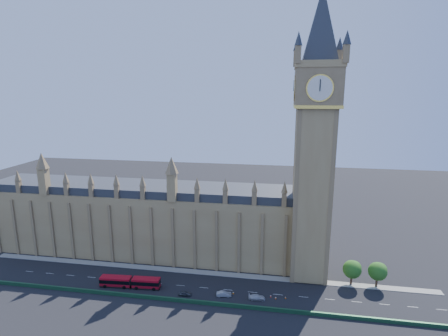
% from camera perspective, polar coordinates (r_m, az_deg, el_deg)
% --- Properties ---
extents(ground, '(400.00, 400.00, 0.00)m').
position_cam_1_polar(ground, '(122.21, -5.22, -18.72)').
color(ground, black).
rests_on(ground, ground).
extents(palace_westminster, '(120.00, 20.00, 28.00)m').
position_cam_1_polar(palace_westminster, '(142.50, -12.93, -8.12)').
color(palace_westminster, olive).
rests_on(palace_westminster, ground).
extents(elizabeth_tower, '(20.59, 20.59, 105.00)m').
position_cam_1_polar(elizabeth_tower, '(115.79, 14.77, 7.79)').
color(elizabeth_tower, olive).
rests_on(elizabeth_tower, ground).
extents(bridge_parapet, '(160.00, 0.60, 1.20)m').
position_cam_1_polar(bridge_parapet, '(114.55, -6.43, -20.73)').
color(bridge_parapet, '#1E4C2D').
rests_on(bridge_parapet, ground).
extents(kerb_north, '(160.00, 3.00, 0.16)m').
position_cam_1_polar(kerb_north, '(130.13, -4.12, -16.58)').
color(kerb_north, gray).
rests_on(kerb_north, ground).
extents(tree_east_near, '(6.00, 6.00, 8.50)m').
position_cam_1_polar(tree_east_near, '(127.47, 20.28, -15.20)').
color(tree_east_near, '#382619').
rests_on(tree_east_near, ground).
extents(tree_east_far, '(6.00, 6.00, 8.50)m').
position_cam_1_polar(tree_east_far, '(129.26, 23.89, -15.11)').
color(tree_east_far, '#382619').
rests_on(tree_east_far, ground).
extents(red_bus, '(20.07, 4.30, 3.39)m').
position_cam_1_polar(red_bus, '(124.56, -15.07, -17.53)').
color(red_bus, '#AA0B1C').
rests_on(red_bus, ground).
extents(car_grey, '(4.09, 1.93, 1.35)m').
position_cam_1_polar(car_grey, '(117.65, -6.38, -19.71)').
color(car_grey, '#404348').
rests_on(car_grey, ground).
extents(car_silver, '(4.86, 2.25, 1.54)m').
position_cam_1_polar(car_silver, '(116.63, -0.01, -19.88)').
color(car_silver, '#9B9EA2').
rests_on(car_silver, ground).
extents(car_white, '(5.29, 2.58, 1.48)m').
position_cam_1_polar(car_white, '(115.62, 5.39, -20.28)').
color(car_white, silver).
rests_on(car_white, ground).
extents(cone_a, '(0.52, 0.52, 0.76)m').
position_cam_1_polar(cone_a, '(118.00, 1.53, -19.69)').
color(cone_a, black).
rests_on(cone_a, ground).
extents(cone_b, '(0.60, 0.60, 0.73)m').
position_cam_1_polar(cone_b, '(116.67, 8.45, -20.25)').
color(cone_b, black).
rests_on(cone_b, ground).
extents(cone_c, '(0.46, 0.46, 0.70)m').
position_cam_1_polar(cone_c, '(117.37, 7.64, -20.02)').
color(cone_c, black).
rests_on(cone_c, ground).
extents(cone_d, '(0.45, 0.45, 0.72)m').
position_cam_1_polar(cone_d, '(117.33, 10.01, -20.11)').
color(cone_d, black).
rests_on(cone_d, ground).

